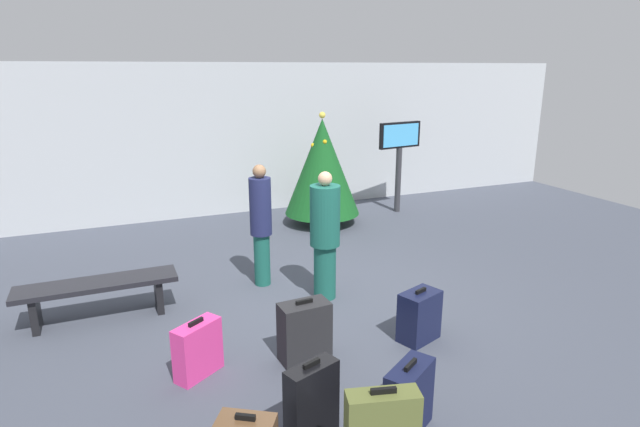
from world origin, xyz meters
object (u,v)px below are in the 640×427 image
Objects in this scene: traveller_0 at (261,222)px; suitcase_4 at (312,402)px; suitcase_0 at (198,350)px; suitcase_5 at (409,399)px; suitcase_2 at (419,316)px; holiday_tree at (322,167)px; suitcase_6 at (305,332)px; flight_info_kiosk at (399,149)px; waiting_bench at (98,290)px; traveller_1 at (325,234)px.

traveller_0 reaches higher than suitcase_4.
suitcase_5 is (1.44, -1.47, 0.02)m from suitcase_0.
suitcase_0 is 0.93× the size of suitcase_5.
suitcase_2 is at bearing -5.89° from suitcase_0.
holiday_tree reaches higher than suitcase_6.
holiday_tree is at bearing 66.27° from suitcase_4.
flight_info_kiosk is 1.10× the size of traveller_0.
suitcase_4 is at bearing -126.42° from flight_info_kiosk.
waiting_bench is (-3.95, -2.59, -0.73)m from holiday_tree.
holiday_tree is 4.79m from waiting_bench.
suitcase_0 is (-3.08, -4.22, -0.83)m from holiday_tree.
traveller_1 is (2.70, -0.47, 0.50)m from waiting_bench.
traveller_1 reaches higher than suitcase_2.
holiday_tree reaches higher than suitcase_5.
waiting_bench is 2.15m from traveller_0.
traveller_0 is (-3.65, -2.53, -0.42)m from flight_info_kiosk.
holiday_tree is 1.26× the size of traveller_0.
suitcase_4 is (0.68, -1.25, 0.06)m from suitcase_0.
traveller_0 is (-1.88, -2.34, -0.21)m from holiday_tree.
traveller_1 is 2.78× the size of suitcase_2.
suitcase_4 is (-1.67, -1.01, 0.05)m from suitcase_2.
suitcase_4 is at bearing -61.66° from waiting_bench.
waiting_bench is 1.08× the size of traveller_1.
waiting_bench is 3.27m from suitcase_4.
waiting_bench is 3.00× the size of suitcase_2.
flight_info_kiosk is 2.64× the size of suitcase_4.
suitcase_6 reaches higher than suitcase_0.
holiday_tree is at bearing 67.66° from traveller_1.
waiting_bench is 2.84× the size of suitcase_5.
suitcase_0 is 1.43m from suitcase_4.
suitcase_5 is at bearing -16.25° from suitcase_4.
holiday_tree is 3.35× the size of suitcase_5.
suitcase_6 is (-0.78, -1.29, -0.56)m from traveller_1.
traveller_1 is 2.24m from suitcase_0.
waiting_bench is at bearing 126.72° from suitcase_5.
suitcase_5 is at bearing -53.28° from waiting_bench.
traveller_0 is 0.95m from traveller_1.
suitcase_0 is (-1.20, -1.88, -0.62)m from traveller_0.
traveller_1 is 2.64× the size of suitcase_5.
suitcase_5 is at bearing -73.72° from suitcase_6.
suitcase_0 reaches higher than waiting_bench.
suitcase_6 reaches higher than waiting_bench.
flight_info_kiosk is at bearing 25.94° from waiting_bench.
suitcase_4 is (-4.18, -5.66, -0.98)m from flight_info_kiosk.
waiting_bench is at bearing 149.89° from suitcase_2.
suitcase_6 is (-2.04, -4.35, -0.79)m from holiday_tree.
suitcase_5 is (2.31, -3.10, -0.07)m from waiting_bench.
suitcase_2 is (-2.51, -4.65, -1.03)m from flight_info_kiosk.
traveller_1 is 2.84× the size of suitcase_0.
holiday_tree is at bearing 51.18° from traveller_0.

